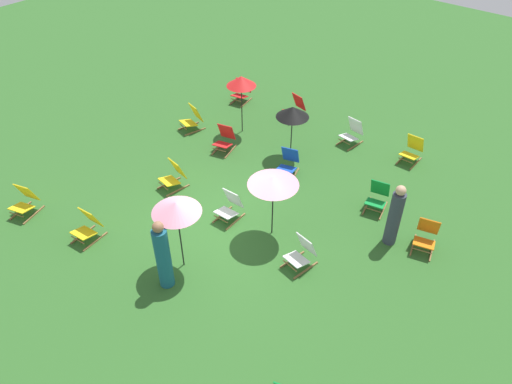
{
  "coord_description": "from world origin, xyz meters",
  "views": [
    {
      "loc": [
        6.1,
        -6.17,
        8.32
      ],
      "look_at": [
        0.0,
        1.2,
        0.5
      ],
      "focal_mm": 33.99,
      "sensor_mm": 36.0,
      "label": 1
    }
  ],
  "objects": [
    {
      "name": "deckchair_3",
      "position": [
        -2.26,
        0.44,
        0.37
      ],
      "size": [
        0.59,
        0.83,
        0.83
      ],
      "rotation": [
        0.0,
        0.0,
        -0.16
      ],
      "color": "olive",
      "rests_on": "ground"
    },
    {
      "name": "deckchair_1",
      "position": [
        -4.4,
        -2.7,
        0.37
      ],
      "size": [
        0.68,
        0.87,
        0.83
      ],
      "rotation": [
        0.0,
        0.0,
        0.3
      ],
      "color": "olive",
      "rests_on": "ground"
    },
    {
      "name": "umbrella_3",
      "position": [
        0.92,
        0.71,
        1.62
      ],
      "size": [
        1.19,
        1.19,
        1.73
      ],
      "color": "black",
      "rests_on": "ground"
    },
    {
      "name": "person_0",
      "position": [
        0.13,
        -2.02,
        0.86
      ],
      "size": [
        0.37,
        0.37,
        1.82
      ],
      "rotation": [
        0.0,
        0.0,
        0.14
      ],
      "color": "#195972",
      "rests_on": "ground"
    },
    {
      "name": "deckchair_5",
      "position": [
        -2.42,
        2.65,
        0.37
      ],
      "size": [
        0.66,
        0.86,
        0.83
      ],
      "rotation": [
        0.0,
        0.0,
        0.27
      ],
      "color": "olive",
      "rests_on": "ground"
    },
    {
      "name": "umbrella_2",
      "position": [
        -2.7,
        3.78,
        1.74
      ],
      "size": [
        0.9,
        0.9,
        1.9
      ],
      "color": "black",
      "rests_on": "ground"
    },
    {
      "name": "deckchair_11",
      "position": [
        2.07,
        0.3,
        0.37
      ],
      "size": [
        0.6,
        0.83,
        0.83
      ],
      "rotation": [
        0.0,
        0.0,
        -0.17
      ],
      "color": "olive",
      "rests_on": "ground"
    },
    {
      "name": "umbrella_1",
      "position": [
        -0.71,
        3.68,
        1.47
      ],
      "size": [
        0.95,
        0.95,
        1.63
      ],
      "color": "black",
      "rests_on": "ground"
    },
    {
      "name": "deckchair_6",
      "position": [
        -0.24,
        0.46,
        0.37
      ],
      "size": [
        0.51,
        0.78,
        0.83
      ],
      "rotation": [
        0.0,
        0.0,
        0.05
      ],
      "color": "olive",
      "rests_on": "ground"
    },
    {
      "name": "deckchair_7",
      "position": [
        2.17,
        5.69,
        0.37
      ],
      "size": [
        0.49,
        0.77,
        0.83
      ],
      "rotation": [
        0.0,
        0.0,
        0.01
      ],
      "color": "olive",
      "rests_on": "ground"
    },
    {
      "name": "deckchair_12",
      "position": [
        -1.9,
        5.53,
        0.37
      ],
      "size": [
        0.63,
        0.85,
        0.83
      ],
      "rotation": [
        0.0,
        0.0,
        -0.22
      ],
      "color": "olive",
      "rests_on": "ground"
    },
    {
      "name": "person_1",
      "position": [
        3.28,
        2.27,
        0.81
      ],
      "size": [
        0.42,
        0.42,
        1.69
      ],
      "rotation": [
        0.0,
        0.0,
        3.63
      ],
      "color": "#333847",
      "rests_on": "ground"
    },
    {
      "name": "deckchair_10",
      "position": [
        -4.01,
        2.87,
        0.37
      ],
      "size": [
        0.65,
        0.86,
        0.83
      ],
      "rotation": [
        0.0,
        0.0,
        -0.26
      ],
      "color": "olive",
      "rests_on": "ground"
    },
    {
      "name": "deckchair_14",
      "position": [
        -4.02,
        5.26,
        0.37
      ],
      "size": [
        0.61,
        0.84,
        0.83
      ],
      "rotation": [
        0.0,
        0.0,
        0.19
      ],
      "color": "olive",
      "rests_on": "ground"
    },
    {
      "name": "deckchair_2",
      "position": [
        3.99,
        2.62,
        0.37
      ],
      "size": [
        0.66,
        0.86,
        0.83
      ],
      "rotation": [
        0.0,
        0.0,
        0.27
      ],
      "color": "olive",
      "rests_on": "ground"
    },
    {
      "name": "deckchair_8",
      "position": [
        -2.38,
        -2.24,
        0.37
      ],
      "size": [
        0.55,
        0.81,
        0.83
      ],
      "rotation": [
        0.0,
        0.0,
        0.11
      ],
      "color": "olive",
      "rests_on": "ground"
    },
    {
      "name": "umbrella_0",
      "position": [
        0.01,
        -1.41,
        1.73
      ],
      "size": [
        1.06,
        1.06,
        1.86
      ],
      "color": "black",
      "rests_on": "ground"
    },
    {
      "name": "deckchair_4",
      "position": [
        0.34,
        5.4,
        0.37
      ],
      "size": [
        0.57,
        0.81,
        0.83
      ],
      "rotation": [
        0.0,
        0.0,
        -0.12
      ],
      "color": "olive",
      "rests_on": "ground"
    },
    {
      "name": "ground_plane",
      "position": [
        0.0,
        0.0,
        0.0
      ],
      "size": [
        40.0,
        40.0,
        0.0
      ],
      "primitive_type": "plane",
      "color": "#2D6026"
    },
    {
      "name": "deckchair_13",
      "position": [
        -0.22,
        2.9,
        0.37
      ],
      "size": [
        0.68,
        0.87,
        0.83
      ],
      "rotation": [
        0.0,
        0.0,
        0.31
      ],
      "color": "olive",
      "rests_on": "ground"
    },
    {
      "name": "deckchair_0",
      "position": [
        2.42,
        3.16,
        0.37
      ],
      "size": [
        0.64,
        0.85,
        0.83
      ],
      "rotation": [
        0.0,
        0.0,
        0.23
      ],
      "color": "olive",
      "rests_on": "ground"
    }
  ]
}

